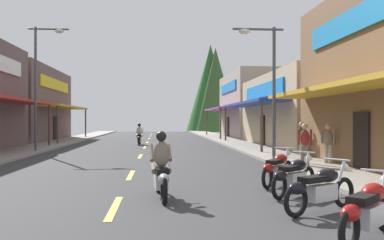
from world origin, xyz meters
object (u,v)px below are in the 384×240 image
Objects in this scene: streetlamp_right at (266,73)px; motorcycle_parked_right_0 at (368,210)px; streetlamp_left at (41,72)px; rider_cruising_lead at (161,170)px; pedestrian_browsing at (328,142)px; motorcycle_parked_right_2 at (294,175)px; pedestrian_waiting at (302,137)px; motorcycle_parked_right_1 at (320,188)px; rider_cruising_trailing at (139,136)px; pedestrian_by_shop at (305,142)px; motorcycle_parked_right_3 at (278,168)px.

streetlamp_right is 3.57× the size of motorcycle_parked_right_0.
streetlamp_left is 15.76m from rider_cruising_lead.
rider_cruising_lead is 9.08m from pedestrian_browsing.
motorcycle_parked_right_2 is 0.92× the size of pedestrian_waiting.
streetlamp_right is at bearing 50.42° from motorcycle_parked_right_1.
rider_cruising_lead is 1.00× the size of rider_cruising_trailing.
motorcycle_parked_right_1 is 22.60m from rider_cruising_trailing.
pedestrian_by_shop is at bearing -76.00° from pedestrian_waiting.
motorcycle_parked_right_2 is (9.70, -13.73, -3.97)m from streetlamp_left.
streetlamp_right reaches higher than pedestrian_by_shop.
streetlamp_right reaches higher than motorcycle_parked_right_2.
streetlamp_right is 3.79m from pedestrian_by_shop.
streetlamp_left is at bearing 80.52° from motorcycle_parked_right_2.
rider_cruising_lead is 20.48m from rider_cruising_trailing.
motorcycle_parked_right_1 is 0.88× the size of rider_cruising_lead.
pedestrian_waiting reaches higher than motorcycle_parked_right_2.
pedestrian_waiting is (13.11, -4.57, -3.45)m from streetlamp_left.
pedestrian_waiting is at bearing 159.23° from pedestrian_by_shop.
streetlamp_left is 4.10× the size of pedestrian_by_shop.
motorcycle_parked_right_3 is at bearing 44.92° from motorcycle_parked_right_0.
motorcycle_parked_right_3 is at bearing -101.73° from streetlamp_right.
streetlamp_left reaches higher than streetlamp_right.
streetlamp_left is 14.96m from pedestrian_by_shop.
pedestrian_by_shop is 1.43m from pedestrian_browsing.
rider_cruising_trailing is at bearing 51.52° from motorcycle_parked_right_3.
streetlamp_right is 3.30× the size of motorcycle_parked_right_3.
pedestrian_browsing is at bearing 118.81° from pedestrian_by_shop.
rider_cruising_trailing reaches higher than motorcycle_parked_right_2.
motorcycle_parked_right_2 is 3.20m from rider_cruising_lead.
streetlamp_left is 16.11m from motorcycle_parked_right_3.
rider_cruising_trailing is 13.76m from pedestrian_waiting.
rider_cruising_trailing reaches higher than motorcycle_parked_right_3.
streetlamp_left reaches higher than motorcycle_parked_right_1.
pedestrian_by_shop is (2.15, 3.83, 0.49)m from motorcycle_parked_right_3.
pedestrian_by_shop reaches higher than motorcycle_parked_right_1.
streetlamp_left is at bearing 75.37° from motorcycle_parked_right_0.
rider_cruising_lead is (-3.07, 3.67, 0.17)m from motorcycle_parked_right_0.
rider_cruising_lead is at bearing 120.01° from motorcycle_parked_right_1.
streetlamp_left is 1.20× the size of streetlamp_right.
rider_cruising_lead reaches higher than motorcycle_parked_right_2.
motorcycle_parked_right_1 is 1.11× the size of pedestrian_by_shop.
motorcycle_parked_right_3 is (0.04, 1.52, 0.00)m from motorcycle_parked_right_2.
streetlamp_right is 2.71× the size of rider_cruising_trailing.
streetlamp_right reaches higher than pedestrian_waiting.
streetlamp_right is 14.30m from rider_cruising_trailing.
rider_cruising_trailing is at bearing 70.67° from pedestrian_browsing.
streetlamp_right is 3.34× the size of pedestrian_waiting.
motorcycle_parked_right_1 is 3.56m from rider_cruising_lead.
motorcycle_parked_right_2 is 9.78m from pedestrian_waiting.
motorcycle_parked_right_1 is at bearing -167.87° from rider_cruising_trailing.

